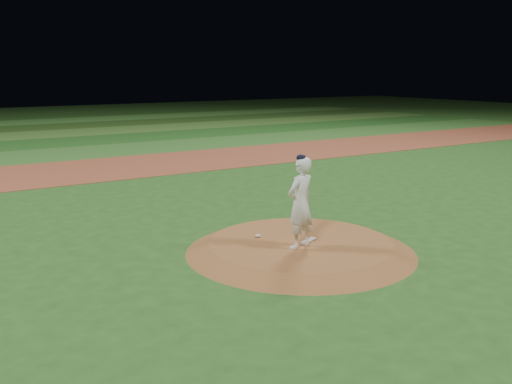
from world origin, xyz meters
TOP-DOWN VIEW (x-y plane):
  - ground at (0.00, 0.00)m, footprint 120.00×120.00m
  - infield_dirt_band at (0.00, 14.00)m, footprint 70.00×6.00m
  - outfield_stripe_0 at (0.00, 19.50)m, footprint 70.00×5.00m
  - outfield_stripe_1 at (0.00, 24.50)m, footprint 70.00×5.00m
  - outfield_stripe_2 at (0.00, 29.50)m, footprint 70.00×5.00m
  - outfield_stripe_3 at (0.00, 34.50)m, footprint 70.00×5.00m
  - outfield_stripe_4 at (0.00, 39.50)m, footprint 70.00×5.00m
  - outfield_stripe_5 at (0.00, 44.50)m, footprint 70.00×5.00m
  - pitchers_mound at (0.00, 0.00)m, footprint 5.50×5.50m
  - pitching_rubber at (0.19, -0.08)m, footprint 0.59×0.37m
  - rosin_bag at (-0.67, 0.85)m, footprint 0.14×0.14m
  - pitcher_on_mound at (-0.29, -0.36)m, footprint 0.88×0.69m

SIDE VIEW (x-z plane):
  - ground at x=0.00m, z-range 0.00..0.00m
  - outfield_stripe_0 at x=0.00m, z-range 0.00..0.02m
  - outfield_stripe_1 at x=0.00m, z-range 0.00..0.02m
  - outfield_stripe_2 at x=0.00m, z-range 0.00..0.02m
  - outfield_stripe_3 at x=0.00m, z-range 0.00..0.02m
  - outfield_stripe_4 at x=0.00m, z-range 0.00..0.02m
  - outfield_stripe_5 at x=0.00m, z-range 0.00..0.02m
  - infield_dirt_band at x=0.00m, z-range 0.00..0.02m
  - pitchers_mound at x=0.00m, z-range 0.00..0.25m
  - pitching_rubber at x=0.19m, z-range 0.25..0.28m
  - rosin_bag at x=-0.67m, z-range 0.25..0.33m
  - pitcher_on_mound at x=-0.29m, z-range 0.23..2.41m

